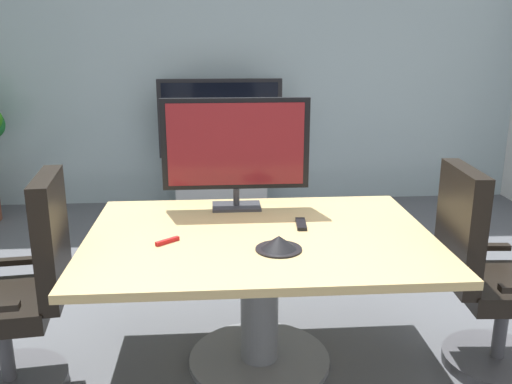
# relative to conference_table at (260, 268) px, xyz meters

# --- Properties ---
(ground_plane) EXTENTS (7.01, 7.01, 0.00)m
(ground_plane) POSITION_rel_conference_table_xyz_m (-0.01, 0.11, -0.55)
(ground_plane) COLOR #515459
(wall_back_glass_partition) EXTENTS (6.01, 0.10, 2.92)m
(wall_back_glass_partition) POSITION_rel_conference_table_xyz_m (-0.01, 3.11, 0.91)
(wall_back_glass_partition) COLOR #9EB2B7
(wall_back_glass_partition) RESTS_ON ground
(conference_table) EXTENTS (1.74, 1.26, 0.74)m
(conference_table) POSITION_rel_conference_table_xyz_m (0.00, 0.00, 0.00)
(conference_table) COLOR tan
(conference_table) RESTS_ON ground
(office_chair_left) EXTENTS (0.62, 0.60, 1.09)m
(office_chair_left) POSITION_rel_conference_table_xyz_m (-1.17, -0.14, -0.09)
(office_chair_left) COLOR #4C4C51
(office_chair_left) RESTS_ON ground
(office_chair_right) EXTENTS (0.61, 0.59, 1.09)m
(office_chair_right) POSITION_rel_conference_table_xyz_m (1.17, -0.13, -0.09)
(office_chair_right) COLOR #4C4C51
(office_chair_right) RESTS_ON ground
(tv_monitor) EXTENTS (0.84, 0.18, 0.64)m
(tv_monitor) POSITION_rel_conference_table_xyz_m (-0.10, 0.46, 0.55)
(tv_monitor) COLOR #333338
(tv_monitor) RESTS_ON conference_table
(wall_display_unit) EXTENTS (1.20, 0.36, 1.31)m
(wall_display_unit) POSITION_rel_conference_table_xyz_m (-0.17, 2.76, -0.11)
(wall_display_unit) COLOR #B7BABC
(wall_display_unit) RESTS_ON ground
(conference_phone) EXTENTS (0.22, 0.22, 0.07)m
(conference_phone) POSITION_rel_conference_table_xyz_m (0.07, -0.22, 0.22)
(conference_phone) COLOR black
(conference_phone) RESTS_ON conference_table
(remote_control) EXTENTS (0.06, 0.17, 0.02)m
(remote_control) POSITION_rel_conference_table_xyz_m (0.23, 0.11, 0.20)
(remote_control) COLOR black
(remote_control) RESTS_ON conference_table
(whiteboard_marker) EXTENTS (0.11, 0.10, 0.02)m
(whiteboard_marker) POSITION_rel_conference_table_xyz_m (-0.46, -0.10, 0.20)
(whiteboard_marker) COLOR red
(whiteboard_marker) RESTS_ON conference_table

